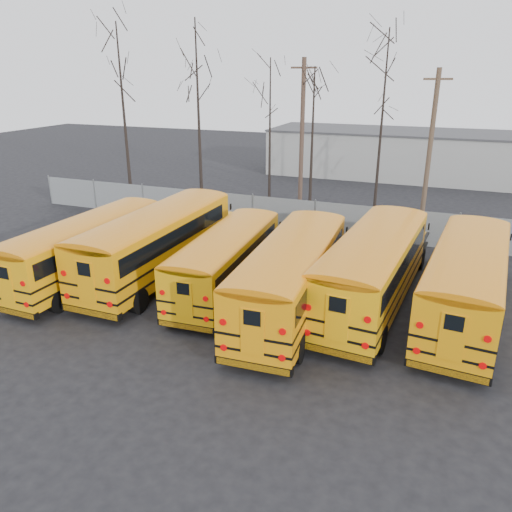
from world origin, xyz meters
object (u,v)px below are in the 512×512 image
at_px(bus_b, 160,237).
at_px(bus_e, 375,263).
at_px(bus_c, 228,256).
at_px(utility_pole_right, 430,149).
at_px(utility_pole_left, 302,132).
at_px(bus_f, 467,276).
at_px(bus_a, 90,243).
at_px(bus_d, 293,270).

height_order(bus_b, bus_e, bus_b).
bearing_deg(bus_c, utility_pole_right, 58.06).
bearing_deg(bus_b, utility_pole_left, 82.82).
bearing_deg(bus_f, bus_a, -168.06).
xyz_separation_m(bus_c, bus_d, (3.30, -1.06, 0.21)).
height_order(bus_e, utility_pole_left, utility_pole_left).
bearing_deg(bus_a, bus_d, 1.97).
bearing_deg(bus_f, bus_d, -158.61).
bearing_deg(utility_pole_left, utility_pole_right, -32.50).
xyz_separation_m(bus_e, bus_f, (3.52, 0.02, -0.05)).
relative_size(bus_a, bus_e, 0.92).
height_order(bus_e, utility_pole_right, utility_pole_right).
bearing_deg(utility_pole_right, bus_e, -117.05).
height_order(bus_d, bus_e, bus_e).
bearing_deg(bus_a, utility_pole_left, 75.26).
bearing_deg(bus_a, bus_b, 28.58).
relative_size(bus_e, bus_f, 1.03).
bearing_deg(bus_c, bus_b, 171.49).
relative_size(bus_b, bus_f, 1.04).
height_order(bus_b, bus_d, bus_b).
relative_size(bus_b, bus_c, 1.17).
distance_m(bus_c, utility_pole_right, 15.46).
distance_m(bus_d, utility_pole_right, 15.15).
xyz_separation_m(bus_f, utility_pole_left, (-11.20, 15.29, 3.35)).
distance_m(bus_b, utility_pole_right, 17.16).
xyz_separation_m(bus_f, utility_pole_right, (-2.41, 12.42, 3.00)).
distance_m(bus_f, utility_pole_left, 19.25).
xyz_separation_m(utility_pole_left, utility_pole_right, (8.79, -2.87, -0.35)).
distance_m(bus_d, bus_f, 6.69).
distance_m(bus_b, bus_c, 3.66).
bearing_deg(bus_e, bus_c, -168.07).
height_order(bus_c, utility_pole_left, utility_pole_left).
relative_size(bus_c, utility_pole_right, 1.07).
xyz_separation_m(bus_b, bus_c, (3.64, -0.35, -0.30)).
bearing_deg(utility_pole_left, bus_a, -120.77).
relative_size(bus_a, bus_b, 0.91).
height_order(bus_c, bus_f, bus_f).
distance_m(bus_a, utility_pole_right, 20.18).
relative_size(bus_d, bus_f, 1.00).
bearing_deg(bus_c, bus_e, 4.25).
distance_m(bus_e, bus_f, 3.52).
height_order(bus_a, utility_pole_left, utility_pole_left).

